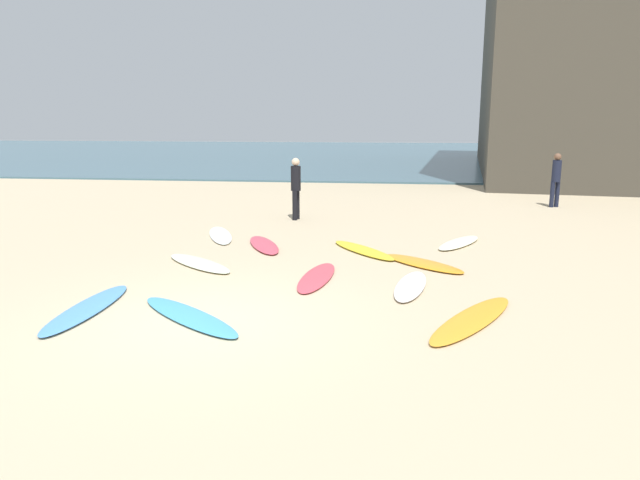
% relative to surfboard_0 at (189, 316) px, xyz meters
% --- Properties ---
extents(ground_plane, '(120.00, 120.00, 0.00)m').
position_rel_surfboard_0_xyz_m(ground_plane, '(0.28, -0.11, -0.03)').
color(ground_plane, '#C6B28E').
extents(ocean_water, '(120.00, 40.00, 0.08)m').
position_rel_surfboard_0_xyz_m(ocean_water, '(0.28, 37.84, 0.01)').
color(ocean_water, '#426675').
rests_on(ocean_water, ground_plane).
extents(surfboard_0, '(2.17, 1.94, 0.07)m').
position_rel_surfboard_0_xyz_m(surfboard_0, '(0.00, 0.00, 0.00)').
color(surfboard_0, '#459ED4').
rests_on(surfboard_0, ground_plane).
extents(surfboard_1, '(0.71, 2.12, 0.06)m').
position_rel_surfboard_0_xyz_m(surfboard_1, '(1.59, 2.33, -0.00)').
color(surfboard_1, '#DA4856').
rests_on(surfboard_1, ground_plane).
extents(surfboard_2, '(1.82, 1.78, 0.07)m').
position_rel_surfboard_0_xyz_m(surfboard_2, '(3.57, 3.56, 0.00)').
color(surfboard_2, orange).
rests_on(surfboard_2, ground_plane).
extents(surfboard_3, '(1.30, 2.29, 0.06)m').
position_rel_surfboard_0_xyz_m(surfboard_3, '(-1.26, 5.83, -0.00)').
color(surfboard_3, white).
rests_on(surfboard_3, ground_plane).
extents(surfboard_4, '(1.70, 2.03, 0.08)m').
position_rel_surfboard_0_xyz_m(surfboard_4, '(2.33, 4.58, 0.01)').
color(surfboard_4, yellow).
rests_on(surfboard_4, ground_plane).
extents(surfboard_5, '(1.39, 1.93, 0.08)m').
position_rel_surfboard_0_xyz_m(surfboard_5, '(4.49, 5.60, 0.01)').
color(surfboard_5, '#F0EDCB').
rests_on(surfboard_5, ground_plane).
extents(surfboard_6, '(1.92, 1.77, 0.08)m').
position_rel_surfboard_0_xyz_m(surfboard_6, '(-0.86, 3.03, 0.00)').
color(surfboard_6, silver).
rests_on(surfboard_6, ground_plane).
extents(surfboard_7, '(0.81, 1.99, 0.08)m').
position_rel_surfboard_0_xyz_m(surfboard_7, '(3.28, 1.95, 0.01)').
color(surfboard_7, white).
rests_on(surfboard_7, ground_plane).
extents(surfboard_8, '(0.52, 2.43, 0.08)m').
position_rel_surfboard_0_xyz_m(surfboard_8, '(-1.65, 0.14, 0.00)').
color(surfboard_8, '#5195E3').
rests_on(surfboard_8, ground_plane).
extents(surfboard_9, '(1.29, 2.05, 0.08)m').
position_rel_surfboard_0_xyz_m(surfboard_9, '(0.05, 4.85, 0.00)').
color(surfboard_9, '#D8495C').
rests_on(surfboard_9, ground_plane).
extents(surfboard_10, '(1.74, 2.47, 0.06)m').
position_rel_surfboard_0_xyz_m(surfboard_10, '(4.11, 0.38, -0.00)').
color(surfboard_10, gold).
rests_on(surfboard_10, ground_plane).
extents(beachgoer_near, '(0.33, 0.34, 1.76)m').
position_rel_surfboard_0_xyz_m(beachgoer_near, '(0.21, 8.42, 0.95)').
color(beachgoer_near, black).
rests_on(beachgoer_near, ground_plane).
extents(beachgoer_mid, '(0.38, 0.38, 1.74)m').
position_rel_surfboard_0_xyz_m(beachgoer_mid, '(8.19, 11.76, 0.94)').
color(beachgoer_mid, '#191E33').
rests_on(beachgoer_mid, ground_plane).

